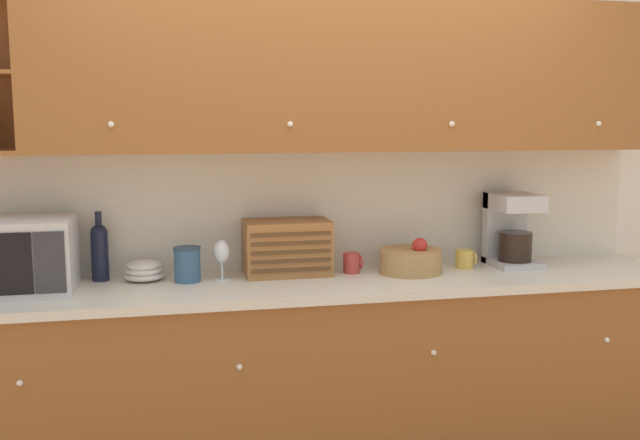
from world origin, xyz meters
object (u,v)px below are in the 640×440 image
(wine_glass, at_px, (222,253))
(bread_box, at_px, (287,247))
(storage_canister, at_px, (187,264))
(mug, at_px, (465,259))
(wine_bottle, at_px, (100,249))
(mug_blue_second, at_px, (352,263))
(coffee_maker, at_px, (511,229))
(microwave, at_px, (7,256))
(bowl_stack_on_counter, at_px, (144,271))
(fruit_basket, at_px, (411,261))

(wine_glass, bearing_deg, bread_box, 10.80)
(storage_canister, height_order, mug, storage_canister)
(wine_bottle, height_order, mug, wine_bottle)
(storage_canister, distance_m, bread_box, 0.48)
(bread_box, bearing_deg, mug_blue_second, -6.80)
(mug, relative_size, coffee_maker, 0.28)
(microwave, distance_m, bread_box, 1.23)
(coffee_maker, bearing_deg, mug_blue_second, -179.13)
(wine_glass, height_order, mug, wine_glass)
(bowl_stack_on_counter, xyz_separation_m, mug, (1.56, -0.05, 0.00))
(storage_canister, relative_size, wine_glass, 0.86)
(wine_bottle, relative_size, wine_glass, 1.73)
(mug_blue_second, bearing_deg, wine_bottle, 175.73)
(bread_box, bearing_deg, storage_canister, -172.80)
(fruit_basket, bearing_deg, mug, 9.39)
(storage_canister, bearing_deg, coffee_maker, 1.23)
(microwave, distance_m, coffee_maker, 2.38)
(wine_bottle, bearing_deg, fruit_basket, -5.80)
(storage_canister, bearing_deg, bread_box, 7.20)
(microwave, height_order, storage_canister, microwave)
(wine_bottle, relative_size, storage_canister, 2.01)
(wine_bottle, height_order, bowl_stack_on_counter, wine_bottle)
(microwave, bearing_deg, wine_bottle, 23.75)
(wine_glass, height_order, fruit_basket, wine_glass)
(fruit_basket, bearing_deg, bowl_stack_on_counter, 175.38)
(mug_blue_second, bearing_deg, mug, -0.95)
(storage_canister, bearing_deg, mug_blue_second, 1.62)
(bread_box, relative_size, mug, 4.00)
(wine_bottle, xyz_separation_m, mug_blue_second, (1.17, -0.09, -0.10))
(wine_glass, distance_m, mug, 1.21)
(wine_glass, bearing_deg, mug, 0.61)
(mug_blue_second, relative_size, mug, 0.96)
(bowl_stack_on_counter, bearing_deg, wine_bottle, 166.82)
(coffee_maker, bearing_deg, bread_box, 178.77)
(wine_glass, height_order, coffee_maker, coffee_maker)
(microwave, relative_size, wine_bottle, 1.71)
(bowl_stack_on_counter, height_order, wine_glass, wine_glass)
(microwave, distance_m, mug_blue_second, 1.54)
(wine_bottle, xyz_separation_m, coffee_maker, (2.01, -0.07, 0.04))
(coffee_maker, bearing_deg, microwave, -177.95)
(wine_bottle, distance_m, bread_box, 0.86)
(bowl_stack_on_counter, relative_size, bread_box, 0.45)
(bowl_stack_on_counter, bearing_deg, mug, -1.89)
(bowl_stack_on_counter, distance_m, bread_box, 0.67)
(fruit_basket, height_order, coffee_maker, coffee_maker)
(storage_canister, xyz_separation_m, wine_glass, (0.16, -0.00, 0.05))
(wine_glass, height_order, bread_box, bread_box)
(mug_blue_second, xyz_separation_m, mug, (0.58, -0.01, -0.00))
(bread_box, relative_size, mug_blue_second, 4.17)
(mug, xyz_separation_m, coffee_maker, (0.26, 0.02, 0.14))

